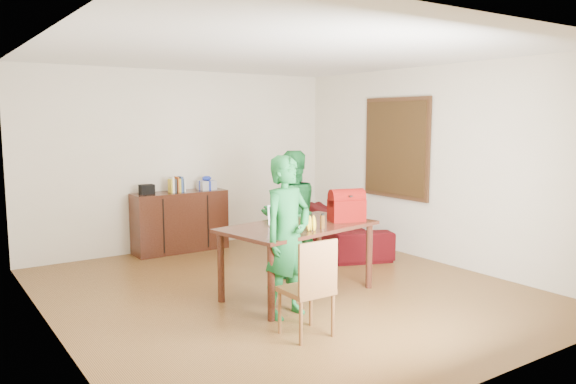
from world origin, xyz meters
TOP-DOWN VIEW (x-y plane):
  - room at (0.01, 0.13)m, footprint 5.20×5.70m
  - table at (0.04, -0.22)m, footprint 1.86×1.25m
  - chair at (-0.59, -1.25)m, footprint 0.42×0.40m
  - person_near at (-0.43, -0.70)m, footprint 0.66×0.50m
  - person_far at (0.40, 0.45)m, footprint 0.84×0.69m
  - laptop at (-0.16, -0.24)m, footprint 0.38×0.33m
  - bananas at (-0.04, -0.57)m, footprint 0.18×0.13m
  - bottle at (0.14, -0.53)m, footprint 0.07×0.07m
  - red_bag at (0.64, -0.34)m, footprint 0.45×0.34m
  - sofa at (1.95, 1.30)m, footprint 1.55×2.28m

SIDE VIEW (x-z plane):
  - chair at x=-0.59m, z-range -0.19..0.72m
  - sofa at x=1.95m, z-range 0.00..0.62m
  - table at x=0.04m, z-range 0.30..1.10m
  - person_far at x=0.40m, z-range 0.00..1.59m
  - person_near at x=-0.43m, z-range 0.00..1.62m
  - bananas at x=-0.04m, z-range 0.80..0.87m
  - laptop at x=-0.16m, z-range 0.74..0.96m
  - bottle at x=0.14m, z-range 0.80..0.97m
  - red_bag at x=0.64m, z-range 0.80..1.10m
  - room at x=0.01m, z-range -0.14..2.76m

